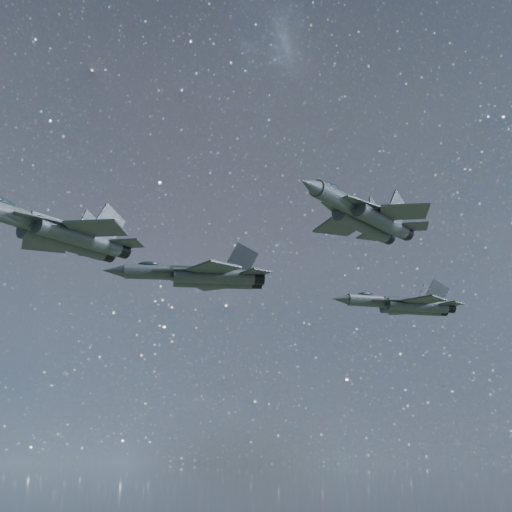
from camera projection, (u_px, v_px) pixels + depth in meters
name	position (u px, v px, depth m)	size (l,w,h in m)	color
jet_lead	(58.00, 232.00, 62.24)	(18.14, 11.89, 4.67)	#2D3439
jet_left	(200.00, 276.00, 85.72)	(20.05, 13.34, 5.09)	#2D3439
jet_right	(364.00, 216.00, 65.10)	(17.18, 11.27, 4.42)	#2D3439
jet_slot	(404.00, 305.00, 83.35)	(15.74, 10.76, 3.95)	#2D3439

